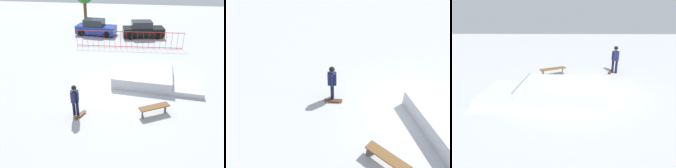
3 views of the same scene
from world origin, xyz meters
TOP-DOWN VIEW (x-y plane):
  - ground_plane at (0.00, 0.00)m, footprint 60.00×60.00m
  - skater at (-1.82, -2.90)m, footprint 0.42×0.43m
  - skateboard at (-1.60, -2.92)m, footprint 0.49×0.82m
  - park_bench at (2.07, -2.23)m, footprint 1.60×1.11m

SIDE VIEW (x-z plane):
  - ground_plane at x=0.00m, z-range 0.00..0.00m
  - skateboard at x=-1.60m, z-range 0.03..0.12m
  - park_bench at x=2.07m, z-range 0.12..0.60m
  - skater at x=-1.82m, z-range 0.14..1.87m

